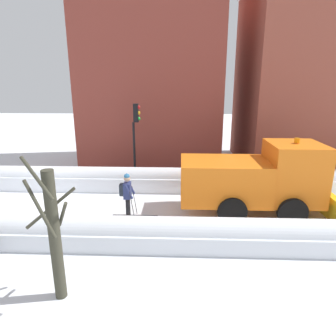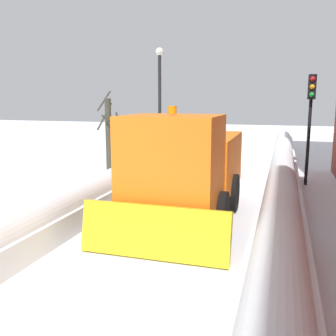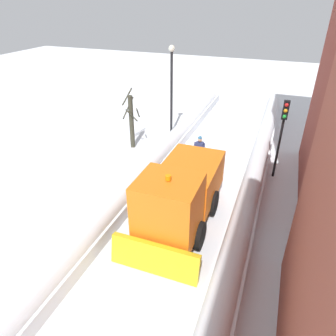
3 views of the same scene
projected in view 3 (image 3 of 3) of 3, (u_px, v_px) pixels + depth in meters
name	position (u px, v px, depth m)	size (l,w,h in m)	color
ground_plane	(173.00, 229.00, 12.65)	(80.00, 80.00, 0.00)	white
snowbank_left	(238.00, 235.00, 11.58)	(1.10, 36.00, 1.16)	white
snowbank_right	(115.00, 206.00, 13.25)	(1.10, 36.00, 1.04)	white
plow_truck	(180.00, 194.00, 12.28)	(3.20, 5.98, 3.12)	orange
skier	(199.00, 150.00, 16.85)	(0.62, 1.80, 1.81)	black
traffic_light_pole	(283.00, 125.00, 14.83)	(0.28, 0.42, 4.15)	black
street_lamp	(172.00, 81.00, 19.53)	(0.40, 0.40, 5.78)	black
bare_tree_near	(132.00, 121.00, 18.64)	(1.11, 1.20, 3.64)	#3B3A2D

